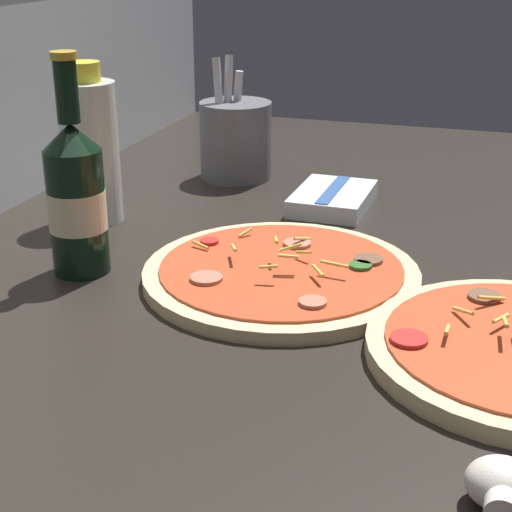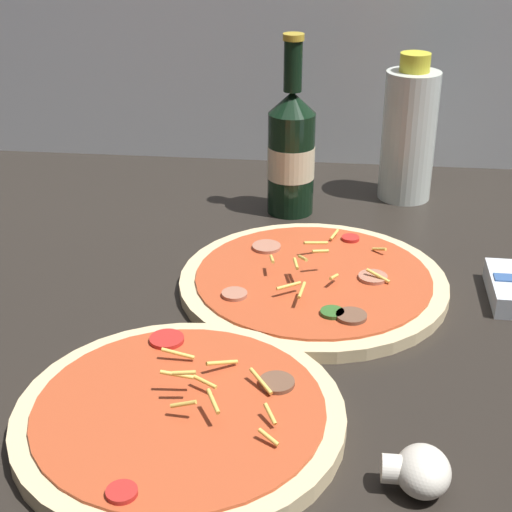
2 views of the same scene
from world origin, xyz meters
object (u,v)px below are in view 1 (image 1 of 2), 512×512
at_px(beer_bottle, 76,196).
at_px(pizza_far, 280,275).
at_px(oil_bottle, 90,150).
at_px(utensil_crock, 235,139).
at_px(mushroom_left, 503,487).
at_px(dish_towel, 333,199).

bearing_deg(beer_bottle, pizza_far, -80.41).
height_order(pizza_far, beer_bottle, beer_bottle).
distance_m(oil_bottle, utensil_crock, 0.27).
bearing_deg(mushroom_left, pizza_far, 37.95).
xyz_separation_m(beer_bottle, dish_towel, (0.30, -0.22, -0.07)).
relative_size(utensil_crock, dish_towel, 1.31).
xyz_separation_m(oil_bottle, utensil_crock, (0.24, -0.11, -0.03)).
relative_size(mushroom_left, utensil_crock, 0.28).
bearing_deg(oil_bottle, beer_bottle, -156.17).
bearing_deg(oil_bottle, mushroom_left, -128.95).
distance_m(beer_bottle, mushroom_left, 0.53).
bearing_deg(dish_towel, pizza_far, -179.59).
distance_m(utensil_crock, dish_towel, 0.21).
distance_m(mushroom_left, dish_towel, 0.62).
xyz_separation_m(mushroom_left, dish_towel, (0.57, 0.24, -0.01)).
height_order(mushroom_left, dish_towel, mushroom_left).
distance_m(pizza_far, oil_bottle, 0.32).
relative_size(beer_bottle, oil_bottle, 1.17).
distance_m(mushroom_left, utensil_crock, 0.79).
height_order(pizza_far, oil_bottle, oil_bottle).
bearing_deg(beer_bottle, utensil_crock, -5.96).
bearing_deg(beer_bottle, dish_towel, -35.52).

